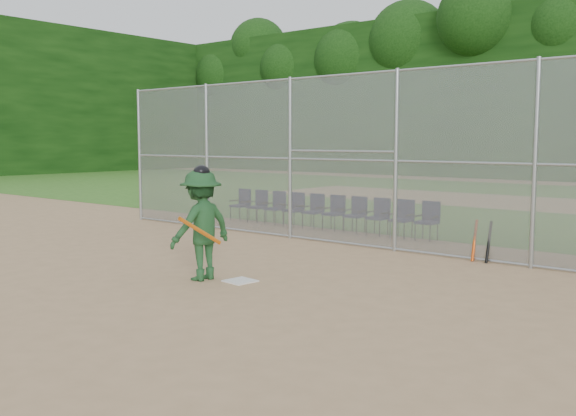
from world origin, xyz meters
The scene contains 18 objects.
ground centered at (0.00, 0.00, 0.00)m, with size 100.00×100.00×0.00m, color tan.
grass_strip centered at (0.00, 18.00, 0.01)m, with size 100.00×100.00×0.00m, color #366B20.
dirt_patch_far centered at (0.00, 18.00, 0.01)m, with size 24.00×24.00×0.00m, color tan.
backstop_fence centered at (0.00, 5.00, 2.07)m, with size 16.09×0.09×4.00m.
treeline centered at (0.00, 20.00, 5.50)m, with size 81.00×60.00×11.00m.
home_plate centered at (0.50, 0.58, 0.01)m, with size 0.47×0.47×0.02m, color white.
batter_at_plate centered at (-0.13, 0.27, 0.98)m, with size 0.97×1.40×2.02m.
spare_bats centered at (2.99, 5.02, 0.42)m, with size 0.36×0.26×0.84m.
chair_0 centered at (-5.49, 6.81, 0.48)m, with size 0.54×0.52×0.96m, color #0F1239, non-canonical shape.
chair_1 centered at (-4.79, 6.81, 0.48)m, with size 0.54×0.52×0.96m, color #0F1239, non-canonical shape.
chair_2 centered at (-4.08, 6.81, 0.48)m, with size 0.54×0.52×0.96m, color #0F1239, non-canonical shape.
chair_3 centered at (-3.38, 6.81, 0.48)m, with size 0.54×0.52×0.96m, color #0F1239, non-canonical shape.
chair_4 centered at (-2.68, 6.81, 0.48)m, with size 0.54×0.52×0.96m, color #0F1239, non-canonical shape.
chair_5 centered at (-1.97, 6.81, 0.48)m, with size 0.54×0.52×0.96m, color #0F1239, non-canonical shape.
chair_6 centered at (-1.27, 6.81, 0.48)m, with size 0.54×0.52×0.96m, color #0F1239, non-canonical shape.
chair_7 centered at (-0.57, 6.81, 0.48)m, with size 0.54×0.52×0.96m, color #0F1239, non-canonical shape.
chair_8 centered at (0.14, 6.81, 0.48)m, with size 0.54×0.52×0.96m, color #0F1239, non-canonical shape.
chair_9 centered at (0.84, 6.81, 0.48)m, with size 0.54×0.52×0.96m, color #0F1239, non-canonical shape.
Camera 1 is at (8.13, -7.33, 2.44)m, focal length 40.00 mm.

